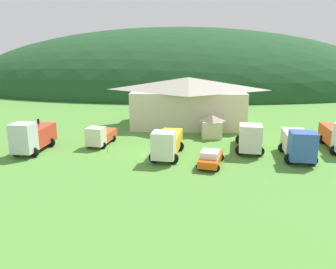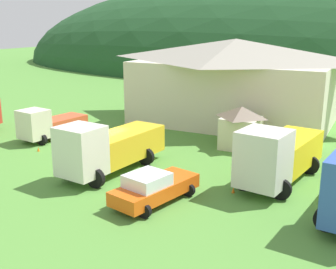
{
  "view_description": "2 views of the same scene",
  "coord_description": "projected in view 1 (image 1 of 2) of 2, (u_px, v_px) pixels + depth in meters",
  "views": [
    {
      "loc": [
        3.38,
        -35.25,
        11.21
      ],
      "look_at": [
        1.18,
        1.85,
        1.77
      ],
      "focal_mm": 35.14,
      "sensor_mm": 36.0,
      "label": 1
    },
    {
      "loc": [
        15.45,
        -20.61,
        8.78
      ],
      "look_at": [
        3.91,
        1.58,
        2.08
      ],
      "focal_mm": 45.0,
      "sensor_mm": 36.0,
      "label": 2
    }
  ],
  "objects": [
    {
      "name": "traffic_cone_near_pickup",
      "position": [
        108.0,
        152.0,
        37.6
      ],
      "size": [
        0.36,
        0.36,
        0.61
      ],
      "primitive_type": "cone",
      "color": "orange",
      "rests_on": "ground"
    },
    {
      "name": "forested_hill_backdrop",
      "position": [
        176.0,
        89.0,
        99.3
      ],
      "size": [
        126.15,
        60.0,
        35.96
      ],
      "primitive_type": "ellipsoid",
      "color": "#1E4723",
      "rests_on": "ground"
    },
    {
      "name": "traffic_cone_mid_row",
      "position": [
        237.0,
        157.0,
        35.99
      ],
      "size": [
        0.36,
        0.36,
        0.61
      ],
      "primitive_type": "cone",
      "color": "orange",
      "rests_on": "ground"
    },
    {
      "name": "depot_building",
      "position": [
        188.0,
        101.0,
        50.65
      ],
      "size": [
        17.86,
        11.42,
        7.39
      ],
      "color": "beige",
      "rests_on": "ground"
    },
    {
      "name": "flatbed_truck_yellow",
      "position": [
        250.0,
        136.0,
        37.88
      ],
      "size": [
        3.81,
        7.93,
        3.47
      ],
      "rotation": [
        0.0,
        0.0,
        -1.72
      ],
      "color": "silver",
      "rests_on": "ground"
    },
    {
      "name": "light_truck_cream",
      "position": [
        100.0,
        136.0,
        40.03
      ],
      "size": [
        2.89,
        5.68,
        2.53
      ],
      "rotation": [
        0.0,
        0.0,
        -1.71
      ],
      "color": "beige",
      "rests_on": "ground"
    },
    {
      "name": "heavy_rig_striped",
      "position": [
        167.0,
        143.0,
        35.56
      ],
      "size": [
        3.59,
        7.76,
        3.32
      ],
      "rotation": [
        0.0,
        0.0,
        -1.68
      ],
      "color": "silver",
      "rests_on": "ground"
    },
    {
      "name": "box_truck_blue",
      "position": [
        298.0,
        143.0,
        34.79
      ],
      "size": [
        3.72,
        7.04,
        3.44
      ],
      "rotation": [
        0.0,
        0.0,
        -1.68
      ],
      "color": "#3356AD",
      "rests_on": "ground"
    },
    {
      "name": "traffic_light_west",
      "position": [
        39.0,
        130.0,
        38.38
      ],
      "size": [
        0.2,
        0.32,
        3.58
      ],
      "color": "#4C4C51",
      "rests_on": "ground"
    },
    {
      "name": "play_shed_cream",
      "position": [
        212.0,
        126.0,
        43.6
      ],
      "size": [
        2.77,
        2.75,
        3.04
      ],
      "color": "beige",
      "rests_on": "ground"
    },
    {
      "name": "tow_truck_silver",
      "position": [
        33.0,
        136.0,
        37.23
      ],
      "size": [
        3.26,
        6.83,
        3.75
      ],
      "rotation": [
        0.0,
        0.0,
        -1.62
      ],
      "color": "silver",
      "rests_on": "ground"
    },
    {
      "name": "ground_plane",
      "position": [
        157.0,
        154.0,
        37.06
      ],
      "size": [
        200.0,
        200.0,
        0.0
      ],
      "primitive_type": "plane",
      "color": "#518C38"
    },
    {
      "name": "service_pickup_orange",
      "position": [
        211.0,
        158.0,
        33.02
      ],
      "size": [
        3.02,
        5.18,
        1.66
      ],
      "rotation": [
        0.0,
        0.0,
        -1.8
      ],
      "color": "#EB5712",
      "rests_on": "ground"
    }
  ]
}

